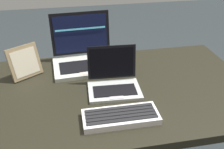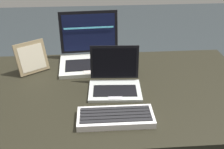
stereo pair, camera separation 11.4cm
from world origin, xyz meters
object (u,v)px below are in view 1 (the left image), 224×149
at_px(photo_frame, 25,62).
at_px(laptop_front, 114,82).
at_px(laptop_rear, 84,56).
at_px(external_keyboard, 121,117).

bearing_deg(photo_frame, laptop_front, -25.29).
height_order(laptop_front, photo_frame, laptop_front).
bearing_deg(photo_frame, laptop_rear, 13.48).
height_order(laptop_front, laptop_rear, laptop_rear).
bearing_deg(external_keyboard, laptop_front, 86.11).
xyz_separation_m(laptop_front, laptop_rear, (-0.11, 0.27, 0.02)).
xyz_separation_m(laptop_front, external_keyboard, (-0.02, -0.23, -0.02)).
distance_m(laptop_rear, photo_frame, 0.32).
bearing_deg(photo_frame, external_keyboard, -46.54).
xyz_separation_m(external_keyboard, photo_frame, (-0.41, 0.43, 0.07)).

